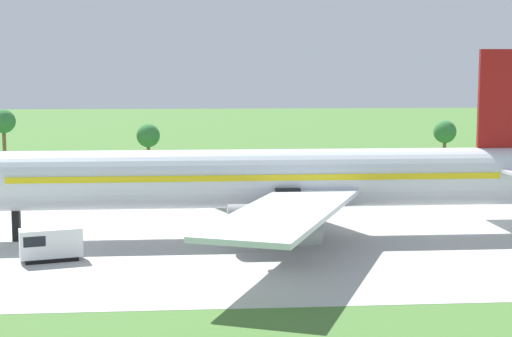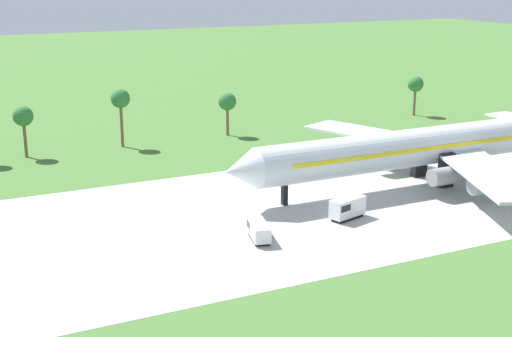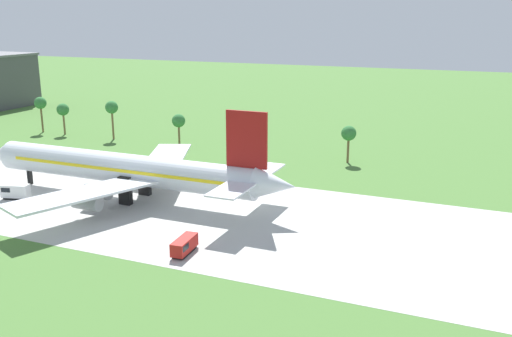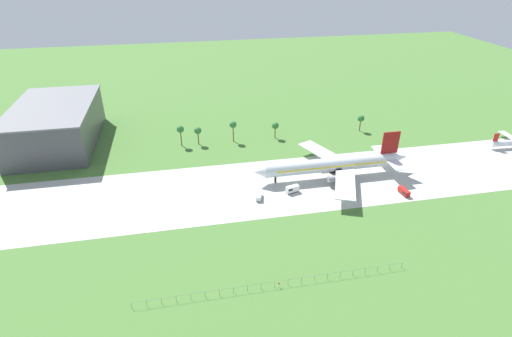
% 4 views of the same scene
% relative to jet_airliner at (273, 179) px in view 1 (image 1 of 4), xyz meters
% --- Properties ---
extents(jet_airliner, '(68.10, 53.68, 18.78)m').
position_rel_jet_airliner_xyz_m(jet_airliner, '(0.00, 0.00, 0.00)').
color(jet_airliner, silver).
rests_on(jet_airliner, ground_plane).
extents(baggage_tug, '(5.63, 3.34, 2.91)m').
position_rel_jet_airliner_xyz_m(baggage_tug, '(-20.51, -8.84, -4.32)').
color(baggage_tug, black).
rests_on(baggage_tug, ground_plane).
extents(palm_tree_row, '(97.86, 3.60, 11.01)m').
position_rel_jet_airliner_xyz_m(palm_tree_row, '(-27.27, 43.78, 1.87)').
color(palm_tree_row, brown).
rests_on(palm_tree_row, ground_plane).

